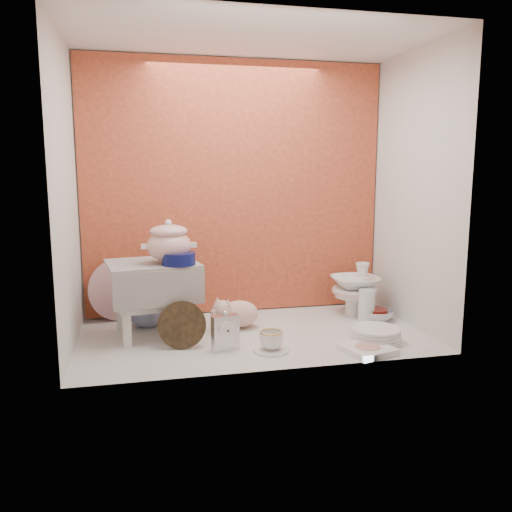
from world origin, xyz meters
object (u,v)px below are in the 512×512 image
(gold_rim_teacup, at_px, (271,340))
(blue_white_vase, at_px, (147,307))
(crystal_bowl, at_px, (376,315))
(porcelain_tower, at_px, (355,289))
(soup_tureen, at_px, (169,241))
(step_stool, at_px, (153,299))
(plush_pig, at_px, (239,314))
(dinner_plate_stack, at_px, (376,335))
(floral_platter, at_px, (120,289))
(mantel_clock, at_px, (225,331))

(gold_rim_teacup, bearing_deg, blue_white_vase, 135.64)
(crystal_bowl, distance_m, porcelain_tower, 0.21)
(soup_tureen, xyz_separation_m, porcelain_tower, (1.10, 0.19, -0.35))
(step_stool, distance_m, soup_tureen, 0.32)
(step_stool, distance_m, plush_pig, 0.47)
(dinner_plate_stack, xyz_separation_m, crystal_bowl, (0.17, 0.36, -0.01))
(porcelain_tower, bearing_deg, soup_tureen, -170.45)
(dinner_plate_stack, bearing_deg, step_stool, 161.72)
(floral_platter, xyz_separation_m, crystal_bowl, (1.44, -0.34, -0.15))
(step_stool, height_order, mantel_clock, step_stool)
(blue_white_vase, height_order, porcelain_tower, porcelain_tower)
(step_stool, bearing_deg, porcelain_tower, -1.99)
(floral_platter, distance_m, plush_pig, 0.72)
(floral_platter, bearing_deg, plush_pig, -25.90)
(gold_rim_teacup, distance_m, crystal_bowl, 0.82)
(soup_tureen, bearing_deg, floral_platter, 125.12)
(blue_white_vase, relative_size, crystal_bowl, 1.10)
(soup_tureen, height_order, porcelain_tower, soup_tureen)
(step_stool, xyz_separation_m, blue_white_vase, (-0.03, 0.18, -0.09))
(soup_tureen, relative_size, porcelain_tower, 0.84)
(floral_platter, height_order, gold_rim_teacup, floral_platter)
(blue_white_vase, bearing_deg, plush_pig, -17.77)
(dinner_plate_stack, relative_size, porcelain_tower, 0.82)
(blue_white_vase, relative_size, porcelain_tower, 0.69)
(plush_pig, relative_size, crystal_bowl, 1.41)
(gold_rim_teacup, bearing_deg, plush_pig, 101.31)
(plush_pig, relative_size, porcelain_tower, 0.88)
(gold_rim_teacup, relative_size, dinner_plate_stack, 0.44)
(blue_white_vase, xyz_separation_m, gold_rim_teacup, (0.57, -0.56, -0.05))
(step_stool, bearing_deg, mantel_clock, -52.00)
(blue_white_vase, relative_size, mantel_clock, 1.12)
(step_stool, bearing_deg, dinner_plate_stack, -26.95)
(mantel_clock, distance_m, gold_rim_teacup, 0.23)
(soup_tureen, bearing_deg, plush_pig, 10.35)
(step_stool, height_order, dinner_plate_stack, step_stool)
(gold_rim_teacup, bearing_deg, floral_platter, 135.27)
(blue_white_vase, bearing_deg, crystal_bowl, -8.14)
(soup_tureen, distance_m, plush_pig, 0.57)
(step_stool, distance_m, porcelain_tower, 1.20)
(step_stool, relative_size, gold_rim_teacup, 3.88)
(dinner_plate_stack, bearing_deg, porcelain_tower, 78.97)
(floral_platter, distance_m, gold_rim_teacup, 1.02)
(dinner_plate_stack, bearing_deg, crystal_bowl, 64.35)
(dinner_plate_stack, bearing_deg, floral_platter, 151.41)
(plush_pig, distance_m, crystal_bowl, 0.81)
(floral_platter, relative_size, porcelain_tower, 1.15)
(porcelain_tower, bearing_deg, gold_rim_teacup, -141.33)
(mantel_clock, bearing_deg, crystal_bowl, 4.49)
(step_stool, bearing_deg, gold_rim_teacup, -43.85)
(plush_pig, xyz_separation_m, crystal_bowl, (0.80, -0.03, -0.05))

